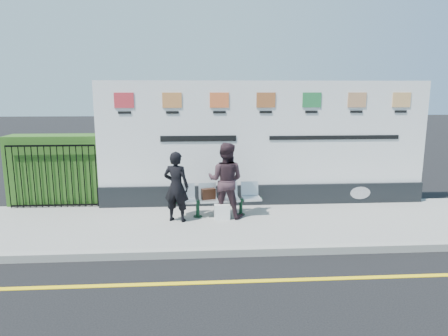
# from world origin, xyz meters

# --- Properties ---
(ground) EXTENTS (80.00, 80.00, 0.00)m
(ground) POSITION_xyz_m (0.00, 0.00, 0.00)
(ground) COLOR black
(pavement) EXTENTS (14.00, 3.00, 0.12)m
(pavement) POSITION_xyz_m (0.00, 2.50, 0.06)
(pavement) COLOR gray
(pavement) RESTS_ON ground
(kerb) EXTENTS (14.00, 0.18, 0.14)m
(kerb) POSITION_xyz_m (0.00, 1.00, 0.07)
(kerb) COLOR gray
(kerb) RESTS_ON ground
(yellow_line) EXTENTS (14.00, 0.10, 0.01)m
(yellow_line) POSITION_xyz_m (0.00, 0.00, 0.00)
(yellow_line) COLOR yellow
(yellow_line) RESTS_ON ground
(billboard) EXTENTS (8.00, 0.30, 3.00)m
(billboard) POSITION_xyz_m (0.50, 3.85, 1.42)
(billboard) COLOR black
(billboard) RESTS_ON pavement
(hedge) EXTENTS (2.35, 0.70, 1.70)m
(hedge) POSITION_xyz_m (-4.58, 4.30, 0.97)
(hedge) COLOR #2A5519
(hedge) RESTS_ON pavement
(railing) EXTENTS (2.05, 0.06, 1.54)m
(railing) POSITION_xyz_m (-4.58, 3.85, 0.89)
(railing) COLOR black
(railing) RESTS_ON pavement
(bench) EXTENTS (1.90, 0.65, 0.40)m
(bench) POSITION_xyz_m (-0.65, 2.93, 0.32)
(bench) COLOR silver
(bench) RESTS_ON pavement
(woman_left) EXTENTS (0.64, 0.52, 1.52)m
(woman_left) POSITION_xyz_m (-1.59, 2.65, 0.88)
(woman_left) COLOR black
(woman_left) RESTS_ON pavement
(woman_right) EXTENTS (0.96, 0.85, 1.66)m
(woman_right) POSITION_xyz_m (-0.52, 2.87, 0.95)
(woman_right) COLOR #322026
(woman_right) RESTS_ON pavement
(handbag_brown) EXTENTS (0.33, 0.21, 0.24)m
(handbag_brown) POSITION_xyz_m (-0.89, 2.91, 0.64)
(handbag_brown) COLOR black
(handbag_brown) RESTS_ON bench
(carrier_bag_white) EXTENTS (0.34, 0.20, 0.34)m
(carrier_bag_white) POSITION_xyz_m (-0.60, 2.70, 0.29)
(carrier_bag_white) COLOR silver
(carrier_bag_white) RESTS_ON pavement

